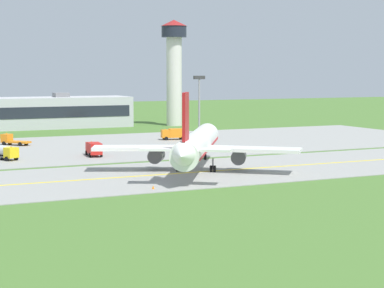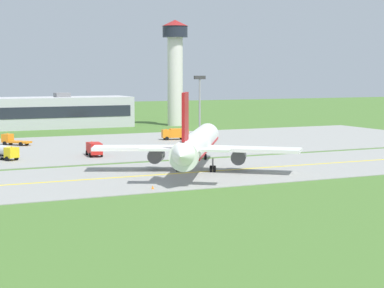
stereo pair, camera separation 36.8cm
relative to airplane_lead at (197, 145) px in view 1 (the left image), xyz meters
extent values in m
plane|color=#47702D|center=(-2.17, -1.78, -4.13)|extent=(500.00, 500.00, 0.00)
cube|color=gray|center=(-2.17, -1.78, -4.08)|extent=(240.00, 28.00, 0.10)
cube|color=gray|center=(7.83, 40.22, -4.08)|extent=(140.00, 52.00, 0.10)
cube|color=yellow|center=(-2.17, -1.78, -4.03)|extent=(220.00, 0.60, 0.01)
cylinder|color=white|center=(0.26, 0.42, 0.07)|extent=(21.28, 31.02, 4.00)
cone|color=white|center=(9.83, 15.90, 0.07)|extent=(4.60, 4.21, 3.80)
cone|color=white|center=(-9.42, -15.24, 0.47)|extent=(4.57, 4.51, 3.40)
cube|color=red|center=(0.26, 0.42, -0.43)|extent=(19.92, 28.75, 0.36)
cube|color=#1E232D|center=(8.67, 14.02, 0.77)|extent=(3.84, 3.32, 0.70)
cube|color=white|center=(-8.13, 3.01, -0.43)|extent=(15.66, 10.43, 0.50)
cylinder|color=#47474C|center=(-5.38, 3.66, -1.83)|extent=(3.74, 4.10, 2.30)
cylinder|color=black|center=(-4.54, 5.02, -1.83)|extent=(1.92, 1.32, 2.10)
cube|color=white|center=(6.33, -5.93, -0.43)|extent=(14.60, 13.28, 0.50)
cylinder|color=#47474C|center=(5.68, -3.17, -1.83)|extent=(3.74, 4.10, 2.30)
cylinder|color=black|center=(6.52, -1.81, -1.83)|extent=(1.92, 1.32, 2.10)
cube|color=red|center=(-7.63, -12.34, 5.32)|extent=(2.65, 3.95, 6.50)
cube|color=white|center=(-10.46, -10.83, 0.87)|extent=(6.45, 4.77, 0.30)
cube|color=white|center=(-5.01, -14.20, 0.87)|extent=(6.21, 5.57, 0.30)
cylinder|color=slate|center=(7.09, 11.47, -2.76)|extent=(0.24, 0.24, 1.65)
cylinder|color=black|center=(7.09, 11.47, -3.58)|extent=(0.88, 1.12, 1.10)
cylinder|color=slate|center=(-3.01, 0.08, -2.76)|extent=(0.24, 0.24, 1.65)
cylinder|color=black|center=(-3.24, 0.23, -3.58)|extent=(0.88, 1.12, 1.10)
cylinder|color=black|center=(-2.77, -0.06, -3.58)|extent=(0.88, 1.12, 1.10)
cylinder|color=slate|center=(1.42, -2.65, -2.76)|extent=(0.24, 0.24, 1.65)
cylinder|color=black|center=(1.18, -2.51, -3.58)|extent=(0.88, 1.12, 1.10)
cylinder|color=black|center=(1.65, -2.80, -3.58)|extent=(0.88, 1.12, 1.10)
cube|color=orange|center=(14.62, 47.17, -2.63)|extent=(2.16, 2.31, 1.80)
cube|color=#1E232D|center=(13.87, 47.32, -2.32)|extent=(0.48, 1.83, 0.81)
cube|color=orange|center=(17.56, 46.58, -2.53)|extent=(4.53, 2.88, 2.00)
cylinder|color=orange|center=(14.62, 47.17, -1.63)|extent=(0.20, 0.20, 0.18)
cylinder|color=black|center=(14.42, 46.19, -3.68)|extent=(0.94, 0.47, 0.90)
cylinder|color=black|center=(14.82, 48.15, -3.68)|extent=(0.94, 0.47, 0.90)
cylinder|color=black|center=(18.18, 45.38, -3.68)|extent=(0.94, 0.47, 0.90)
cylinder|color=black|center=(18.59, 47.44, -3.68)|extent=(0.94, 0.47, 0.90)
cube|color=yellow|center=(-24.08, 24.44, -2.63)|extent=(2.61, 2.52, 1.80)
cube|color=#1E232D|center=(-23.72, 23.76, -2.32)|extent=(1.69, 0.96, 0.81)
cylinder|color=silver|center=(-25.47, 27.10, -2.38)|extent=(3.54, 4.56, 1.80)
cube|color=#383838|center=(-25.47, 27.10, -3.41)|extent=(3.81, 4.69, 0.24)
cylinder|color=orange|center=(-24.08, 24.44, -1.63)|extent=(0.20, 0.20, 0.18)
cylinder|color=black|center=(-23.19, 24.90, -3.68)|extent=(0.68, 0.94, 0.90)
cylinder|color=black|center=(-24.96, 23.98, -3.68)|extent=(0.68, 0.94, 0.90)
cylinder|color=black|center=(-24.92, 28.33, -3.68)|extent=(0.68, 0.94, 0.90)
cube|color=orange|center=(-19.95, 51.59, -2.63)|extent=(2.69, 2.68, 1.80)
cube|color=#1E232D|center=(-20.46, 52.16, -2.32)|extent=(1.44, 1.33, 0.81)
cube|color=orange|center=(-17.79, 49.23, -3.33)|extent=(4.65, 4.81, 0.40)
cylinder|color=orange|center=(-19.95, 51.59, -1.63)|extent=(0.20, 0.20, 0.18)
cylinder|color=black|center=(-20.68, 50.92, -3.68)|extent=(0.83, 0.87, 0.90)
cylinder|color=black|center=(-19.21, 52.27, -3.68)|extent=(0.83, 0.87, 0.90)
cylinder|color=black|center=(-17.94, 47.84, -3.68)|extent=(0.83, 0.87, 0.90)
cylinder|color=black|center=(-16.39, 49.26, -3.68)|extent=(0.83, 0.87, 0.90)
cube|color=red|center=(-8.87, 26.92, -2.63)|extent=(2.19, 2.02, 1.80)
cube|color=#1E232D|center=(-8.79, 27.68, -2.32)|extent=(1.84, 0.33, 0.81)
cube|color=red|center=(-9.22, 23.94, -2.53)|extent=(2.57, 4.41, 2.00)
cylinder|color=orange|center=(-8.87, 26.92, -1.63)|extent=(0.20, 0.20, 0.18)
cylinder|color=black|center=(-9.87, 27.03, -3.68)|extent=(0.40, 0.93, 0.90)
cylinder|color=black|center=(-7.88, 26.80, -3.68)|extent=(0.40, 0.93, 0.90)
cylinder|color=black|center=(-10.36, 23.23, -3.68)|extent=(0.40, 0.93, 0.90)
cylinder|color=black|center=(-8.27, 22.98, -3.68)|extent=(0.40, 0.93, 0.90)
cube|color=#B2B2B7|center=(-9.95, 93.78, 0.12)|extent=(63.31, 13.70, 8.50)
cube|color=#1E232D|center=(-9.95, 86.88, 0.54)|extent=(60.77, 0.10, 3.06)
cube|color=slate|center=(2.71, 93.78, 4.97)|extent=(4.00, 4.00, 1.20)
cylinder|color=silver|center=(33.96, 86.20, 8.54)|extent=(4.40, 4.40, 25.34)
cylinder|color=#1E232D|center=(33.96, 86.20, 22.80)|extent=(7.20, 7.20, 3.20)
cone|color=maroon|center=(33.96, 86.20, 25.30)|extent=(7.60, 7.60, 1.80)
cylinder|color=gray|center=(13.82, 27.87, 2.87)|extent=(0.36, 0.36, 14.00)
cube|color=#333333|center=(13.82, 27.87, 10.22)|extent=(2.40, 0.50, 0.70)
cone|color=orange|center=(-12.75, -13.25, -3.83)|extent=(0.44, 0.44, 0.60)
camera|label=1|loc=(-46.14, -96.23, 11.21)|focal=64.45mm
camera|label=2|loc=(-45.80, -96.39, 11.21)|focal=64.45mm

